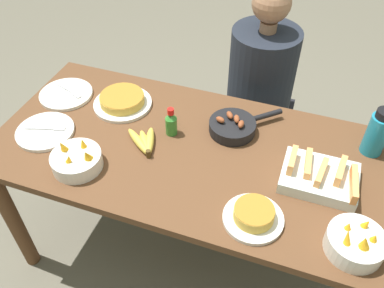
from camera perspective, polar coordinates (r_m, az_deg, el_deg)
The scene contains 14 objects.
ground_plane at distance 2.28m, azimuth -0.00°, elevation -14.56°, with size 14.00×14.00×0.00m, color #666051.
dining_table at distance 1.75m, azimuth -0.00°, elevation -3.23°, with size 1.67×0.80×0.77m.
banana_bunch at distance 1.69m, azimuth -6.70°, elevation 0.26°, with size 0.17×0.17×0.04m.
melon_tray at distance 1.60m, azimuth 17.53°, elevation -4.39°, with size 0.28×0.22×0.10m.
skillet at distance 1.75m, azimuth 5.85°, elevation 2.51°, with size 0.29×0.27×0.08m.
frittata_plate_center at distance 1.44m, azimuth 8.64°, elevation -9.90°, with size 0.21×0.21×0.06m.
frittata_plate_side at distance 1.91m, azimuth -9.74°, elevation 5.99°, with size 0.27×0.27×0.06m.
empty_plate_near_front at distance 1.85m, azimuth -19.90°, elevation 1.67°, with size 0.25×0.25×0.02m.
empty_plate_far_left at distance 2.04m, azimuth -17.24°, elevation 6.69°, with size 0.25×0.25×0.02m.
fruit_bowl_mango at distance 1.45m, azimuth 21.95°, elevation -12.72°, with size 0.19×0.19×0.13m.
fruit_bowl_citrus at distance 1.64m, azimuth -15.86°, elevation -2.18°, with size 0.20×0.20×0.12m.
water_bottle at distance 1.76m, azimuth 24.58°, elevation 1.43°, with size 0.09×0.09×0.21m.
hot_sauce_bottle at distance 1.71m, azimuth -2.94°, elevation 2.99°, with size 0.05×0.05×0.13m.
person_figure at distance 2.30m, azimuth 9.02°, elevation 4.58°, with size 0.38×0.38×1.22m.
Camera 1 is at (0.40, -1.12, 1.94)m, focal length 38.00 mm.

